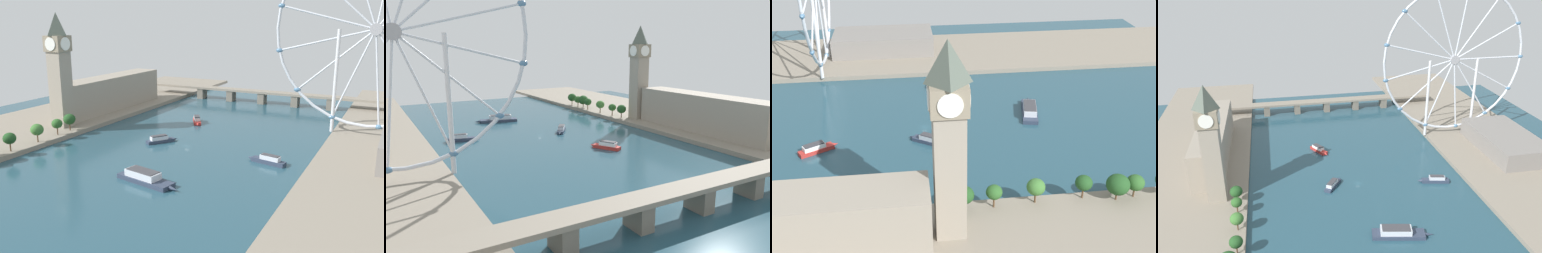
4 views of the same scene
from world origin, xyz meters
TOP-DOWN VIEW (x-y plane):
  - ground_plane at (0.00, 0.00)m, footprint 416.09×416.09m
  - riverbank_left at (-123.05, 0.00)m, footprint 90.00×520.00m
  - riverbank_right at (123.05, 0.00)m, footprint 90.00×520.00m
  - clock_tower at (-97.11, -4.80)m, footprint 14.52×14.52m
  - parliament_block at (-105.23, 61.63)m, footprint 22.00×116.86m
  - tree_row_embankment at (-84.06, -64.22)m, footprint 11.98×97.46m
  - ferris_wheel at (99.09, 66.21)m, footprint 128.35×3.20m
  - riverside_hall at (131.65, 24.77)m, footprint 42.13×76.82m
  - river_bridge at (-0.00, 154.19)m, footprint 228.09×12.27m
  - tour_boat_0 at (-18.64, -0.99)m, footprint 15.02×19.80m
  - tour_boat_1 at (55.79, -9.83)m, footprint 23.22×8.73m
  - tour_boat_2 at (10.15, -63.98)m, footprint 37.00×14.88m
  - tour_boat_3 at (-20.99, 57.65)m, footprint 13.76×20.28m

SIDE VIEW (x-z plane):
  - ground_plane at x=0.00m, z-range 0.00..0.00m
  - riverbank_left at x=-123.05m, z-range 0.00..3.00m
  - riverbank_right at x=123.05m, z-range 0.00..3.00m
  - tour_boat_0 at x=-18.64m, z-range -0.48..4.47m
  - tour_boat_1 at x=55.79m, z-range -0.54..4.70m
  - tour_boat_3 at x=-20.99m, z-range -0.49..4.65m
  - tour_boat_2 at x=10.15m, z-range -0.58..5.48m
  - river_bridge at x=0.00m, z-range 2.74..14.59m
  - riverside_hall at x=131.65m, z-range 3.00..17.65m
  - tree_row_embankment at x=-84.06m, z-range 4.54..16.92m
  - parliament_block at x=-105.23m, z-range 3.00..30.51m
  - clock_tower at x=-97.11m, z-range 4.66..83.89m
  - ferris_wheel at x=99.09m, z-range 4.67..136.71m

